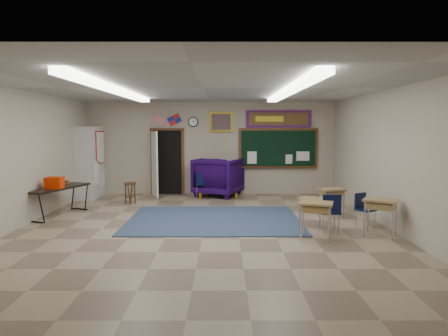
{
  "coord_description": "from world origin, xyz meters",
  "views": [
    {
      "loc": [
        0.42,
        -8.45,
        2.18
      ],
      "look_at": [
        0.44,
        1.5,
        1.16
      ],
      "focal_mm": 32.0,
      "sensor_mm": 36.0,
      "label": 1
    }
  ],
  "objects_px": {
    "folding_table": "(58,200)",
    "wooden_stool": "(130,193)",
    "student_desk_front_right": "(331,201)",
    "student_desk_front_left": "(312,211)",
    "wingback_armchair": "(218,177)"
  },
  "relations": [
    {
      "from": "student_desk_front_left",
      "to": "wooden_stool",
      "type": "height_order",
      "value": "student_desk_front_left"
    },
    {
      "from": "folding_table",
      "to": "wooden_stool",
      "type": "xyz_separation_m",
      "value": [
        1.41,
        1.55,
        -0.08
      ]
    },
    {
      "from": "student_desk_front_right",
      "to": "wooden_stool",
      "type": "distance_m",
      "value": 5.55
    },
    {
      "from": "wingback_armchair",
      "to": "wooden_stool",
      "type": "relative_size",
      "value": 2.21
    },
    {
      "from": "wooden_stool",
      "to": "wingback_armchair",
      "type": "bearing_deg",
      "value": 28.29
    },
    {
      "from": "student_desk_front_right",
      "to": "wooden_stool",
      "type": "relative_size",
      "value": 1.15
    },
    {
      "from": "student_desk_front_left",
      "to": "student_desk_front_right",
      "type": "distance_m",
      "value": 1.21
    },
    {
      "from": "wingback_armchair",
      "to": "wooden_stool",
      "type": "height_order",
      "value": "wingback_armchair"
    },
    {
      "from": "folding_table",
      "to": "wooden_stool",
      "type": "height_order",
      "value": "folding_table"
    },
    {
      "from": "wingback_armchair",
      "to": "student_desk_front_left",
      "type": "relative_size",
      "value": 2.03
    },
    {
      "from": "student_desk_front_right",
      "to": "folding_table",
      "type": "xyz_separation_m",
      "value": [
        -6.7,
        0.14,
        0.0
      ]
    },
    {
      "from": "wingback_armchair",
      "to": "student_desk_front_right",
      "type": "distance_m",
      "value": 4.13
    },
    {
      "from": "wingback_armchair",
      "to": "student_desk_front_right",
      "type": "xyz_separation_m",
      "value": [
        2.78,
        -3.04,
        -0.22
      ]
    },
    {
      "from": "wooden_stool",
      "to": "folding_table",
      "type": "bearing_deg",
      "value": -132.27
    },
    {
      "from": "folding_table",
      "to": "wingback_armchair",
      "type": "bearing_deg",
      "value": 55.8
    }
  ]
}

